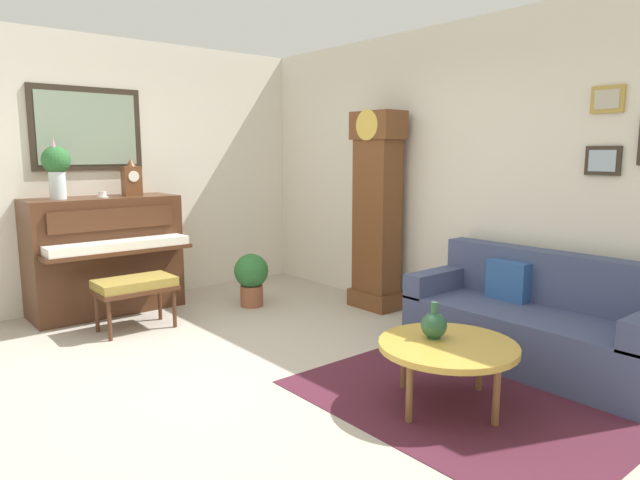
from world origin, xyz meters
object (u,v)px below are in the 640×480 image
at_px(piano_bench, 135,286).
at_px(coffee_table, 448,347).
at_px(grandfather_clock, 377,216).
at_px(mantel_clock, 132,179).
at_px(green_jug, 434,325).
at_px(couch, 535,323).
at_px(teacup, 102,195).
at_px(piano, 105,254).
at_px(potted_plant, 251,276).
at_px(flower_vase, 56,166).

relative_size(piano_bench, coffee_table, 0.80).
distance_m(grandfather_clock, mantel_clock, 2.55).
xyz_separation_m(piano_bench, green_jug, (2.68, 0.92, 0.10)).
bearing_deg(grandfather_clock, green_jug, -35.89).
distance_m(piano_bench, grandfather_clock, 2.46).
relative_size(couch, teacup, 16.38).
xyz_separation_m(piano, piano_bench, (0.78, -0.01, -0.19)).
distance_m(coffee_table, potted_plant, 2.83).
distance_m(piano_bench, coffee_table, 2.95).
xyz_separation_m(grandfather_clock, green_jug, (1.80, -1.31, -0.46)).
distance_m(mantel_clock, flower_vase, 0.73).
relative_size(grandfather_clock, potted_plant, 3.62).
bearing_deg(coffee_table, potted_plant, 173.00).
distance_m(piano, piano_bench, 0.80).
bearing_deg(couch, coffee_table, -87.63).
bearing_deg(flower_vase, coffee_table, 19.97).
height_order(piano_bench, coffee_table, piano_bench).
height_order(piano_bench, teacup, teacup).
relative_size(piano, mantel_clock, 3.79).
bearing_deg(couch, green_jug, -93.84).
bearing_deg(couch, flower_vase, -145.34).
bearing_deg(grandfather_clock, flower_vase, -122.32).
xyz_separation_m(piano, green_jug, (3.46, 0.91, -0.09)).
relative_size(mantel_clock, flower_vase, 0.66).
bearing_deg(potted_plant, green_jug, -7.13).
bearing_deg(mantel_clock, coffee_table, 9.29).
distance_m(couch, flower_vase, 4.46).
bearing_deg(teacup, couch, 30.24).
bearing_deg(green_jug, couch, 86.16).
bearing_deg(piano, flower_vase, -89.83).
relative_size(piano, green_jug, 6.00).
bearing_deg(piano, grandfather_clock, 53.19).
height_order(piano_bench, potted_plant, potted_plant).
relative_size(piano, teacup, 12.41).
xyz_separation_m(grandfather_clock, flower_vase, (-1.66, -2.62, 0.52)).
distance_m(flower_vase, potted_plant, 2.16).
bearing_deg(coffee_table, mantel_clock, -170.71).
height_order(grandfather_clock, mantel_clock, grandfather_clock).
height_order(couch, potted_plant, couch).
xyz_separation_m(grandfather_clock, potted_plant, (-0.88, -0.97, -0.64)).
bearing_deg(teacup, coffee_table, 14.22).
bearing_deg(potted_plant, coffee_table, -7.00).
bearing_deg(green_jug, flower_vase, -159.25).
bearing_deg(couch, grandfather_clock, 174.79).
relative_size(grandfather_clock, green_jug, 8.46).
bearing_deg(green_jug, potted_plant, 172.87).
height_order(green_jug, potted_plant, green_jug).
bearing_deg(coffee_table, grandfather_clock, 145.72).
bearing_deg(flower_vase, green_jug, 20.75).
xyz_separation_m(grandfather_clock, couch, (1.88, -0.17, -0.65)).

